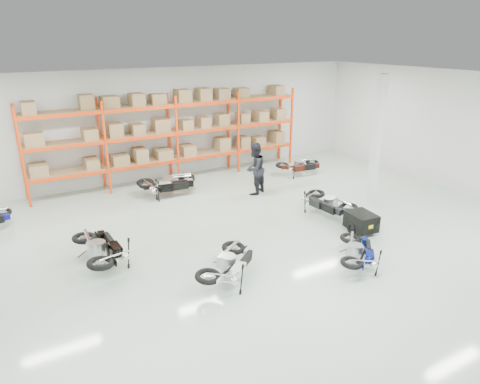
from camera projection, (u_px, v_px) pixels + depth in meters
room at (257, 165)px, 11.98m from camera, size 18.00×18.00×18.00m
pallet_rack at (173, 126)px, 17.24m from camera, size 11.28×0.98×3.62m
structural_column at (377, 141)px, 14.81m from camera, size 0.25×0.25×4.50m
moto_blue_centre at (359, 248)px, 11.06m from camera, size 1.71×1.78×1.07m
moto_silver_left at (230, 259)px, 10.37m from camera, size 2.00×1.85×1.19m
moto_black_far_left at (101, 244)px, 11.06m from camera, size 1.04×1.99×1.26m
moto_touring_right at (327, 199)px, 14.21m from camera, size 1.01×1.88×1.18m
trailer at (361, 221)px, 12.97m from camera, size 0.80×1.51×0.62m
moto_back_b at (167, 179)px, 16.10m from camera, size 2.03×1.20×1.24m
moto_back_c at (169, 181)px, 15.95m from camera, size 1.94×1.11×1.20m
moto_back_d at (300, 163)px, 18.36m from camera, size 1.86×1.17×1.12m
person_back at (255, 169)px, 16.00m from camera, size 1.19×1.11×1.97m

